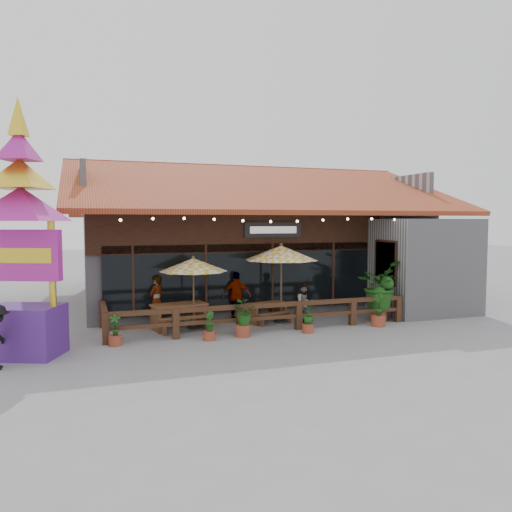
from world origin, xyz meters
name	(u,v)px	position (x,y,z in m)	size (l,w,h in m)	color
ground	(306,325)	(0.00, 0.00, 0.00)	(100.00, 100.00, 0.00)	gray
restaurant_building	(251,250)	(0.26, 6.61, 2.21)	(15.50, 14.73, 6.09)	#9F9EA3
patio_railing	(245,313)	(-2.25, -0.27, 0.61)	(10.00, 2.60, 0.92)	#482A1A
umbrella_left	(193,265)	(-3.67, 0.81, 2.08)	(2.64, 2.64, 2.39)	brown
umbrella_right	(281,253)	(-0.58, 0.79, 2.41)	(3.00, 3.00, 2.76)	brown
picnic_table_left	(179,312)	(-4.16, 0.79, 0.57)	(1.99, 1.79, 0.84)	brown
picnic_table_right	(266,309)	(-1.08, 0.91, 0.46)	(1.72, 1.59, 0.68)	brown
thai_sign_tower	(21,211)	(-8.53, -1.11, 3.78)	(3.45, 3.45, 7.15)	#4D227D
tropical_plant	(379,287)	(2.72, -0.18, 1.22)	(2.04, 2.02, 2.13)	brown
diner_a	(157,300)	(-4.75, 1.71, 0.84)	(0.61, 0.40, 1.69)	#3A1F12
diner_b	(305,304)	(-0.03, 0.04, 0.72)	(0.70, 0.55, 1.44)	#3A1F12
diner_c	(237,296)	(-1.93, 1.64, 0.86)	(1.01, 0.42, 1.72)	#3A1F12
planter_a	(115,333)	(-6.26, -0.75, 0.38)	(0.37, 0.37, 0.90)	brown
planter_b	(209,327)	(-3.60, -1.00, 0.39)	(0.35, 0.35, 0.86)	brown
planter_c	(243,316)	(-2.52, -0.89, 0.63)	(0.89, 0.88, 1.11)	brown
planter_d	(308,319)	(-0.41, -1.06, 0.43)	(0.46, 0.46, 0.88)	brown
planter_e	(378,312)	(2.22, -0.93, 0.47)	(0.46, 0.46, 1.12)	brown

